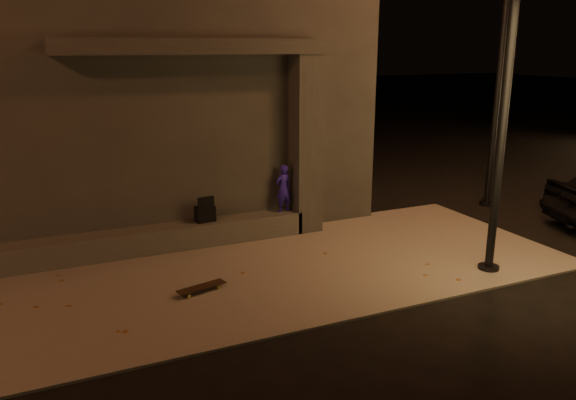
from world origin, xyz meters
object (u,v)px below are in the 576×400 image
column (306,145)px  skateboard (202,287)px  street_lamp_0 (515,2)px  backpack (205,213)px  skateboarder (283,188)px

column → skateboard: bearing=-142.9°
street_lamp_0 → column: bearing=120.3°
column → street_lamp_0: size_ratio=0.46×
backpack → street_lamp_0: (4.11, -3.31, 3.77)m
skateboard → street_lamp_0: 6.57m
skateboard → column: bearing=23.1°
skateboarder → backpack: 1.70m
backpack → skateboard: size_ratio=0.62×
column → backpack: column is taller
backpack → street_lamp_0: street_lamp_0 is taller
column → skateboarder: size_ratio=3.66×
skateboarder → street_lamp_0: 5.38m
column → skateboard: (-2.87, -2.17, -1.73)m
backpack → street_lamp_0: 6.49m
column → backpack: bearing=180.0°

